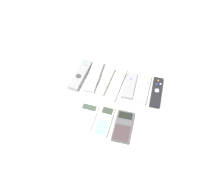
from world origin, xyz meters
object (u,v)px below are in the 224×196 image
object	(u,v)px
remote_4	(130,85)
remote_5	(143,89)
calculator_0	(86,116)
remote_2	(106,81)
calculator_2	(123,126)
remote_0	(80,75)
remote_3	(117,84)
remote_1	(94,76)
calculator_1	(105,121)
remote_6	(156,92)

from	to	relation	value
remote_4	remote_5	size ratio (longest dim) A/B	0.90
calculator_0	remote_2	bearing A→B (deg)	82.69
remote_5	calculator_2	world-z (taller)	remote_5
remote_0	remote_4	bearing A→B (deg)	5.63
calculator_0	remote_0	bearing A→B (deg)	116.68
remote_3	remote_5	world-z (taller)	remote_5
remote_0	remote_1	bearing A→B (deg)	10.89
remote_1	calculator_0	size ratio (longest dim) A/B	1.50
remote_1	remote_4	world-z (taller)	remote_1
calculator_0	calculator_2	bearing A→B (deg)	-1.75
remote_2	remote_5	xyz separation A→B (m)	(0.20, 0.01, -0.00)
remote_2	calculator_1	distance (m)	0.23
remote_5	calculator_1	distance (m)	0.26
remote_2	remote_6	xyz separation A→B (m)	(0.27, 0.01, -0.00)
remote_4	remote_6	size ratio (longest dim) A/B	0.91
remote_4	remote_6	world-z (taller)	remote_6
remote_2	remote_0	bearing A→B (deg)	-176.35
remote_6	calculator_1	bearing A→B (deg)	-134.73
remote_0	remote_5	size ratio (longest dim) A/B	1.12
remote_1	remote_3	size ratio (longest dim) A/B	0.94
remote_5	remote_2	bearing A→B (deg)	-179.63
remote_0	remote_3	world-z (taller)	remote_0
remote_5	calculator_0	world-z (taller)	remote_5
remote_0	remote_6	bearing A→B (deg)	4.45
remote_3	remote_5	xyz separation A→B (m)	(0.14, 0.01, 0.00)
remote_0	calculator_0	distance (m)	0.25
remote_1	remote_6	world-z (taller)	remote_1
remote_4	calculator_0	world-z (taller)	remote_4
calculator_1	calculator_2	size ratio (longest dim) A/B	0.98
remote_1	remote_4	bearing A→B (deg)	-2.75
remote_6	calculator_1	xyz separation A→B (m)	(-0.20, -0.23, -0.00)
remote_0	calculator_2	distance (m)	0.37
remote_3	calculator_0	xyz separation A→B (m)	(-0.09, -0.22, -0.00)
calculator_0	calculator_2	distance (m)	0.18
remote_6	calculator_0	bearing A→B (deg)	-145.52
calculator_0	calculator_2	xyz separation A→B (m)	(0.18, -0.00, 0.00)
remote_2	remote_5	distance (m)	0.20
remote_0	remote_3	distance (m)	0.20
remote_2	remote_3	bearing A→B (deg)	2.03
remote_0	calculator_0	size ratio (longest dim) A/B	1.52
remote_0	remote_1	distance (m)	0.07
remote_6	remote_4	bearing A→B (deg)	175.57
remote_6	calculator_2	world-z (taller)	remote_6
remote_4	calculator_0	xyz separation A→B (m)	(-0.15, -0.23, -0.00)
remote_1	calculator_1	xyz separation A→B (m)	(0.13, -0.23, -0.01)
remote_4	calculator_1	size ratio (longest dim) A/B	1.04
calculator_0	calculator_1	bearing A→B (deg)	-1.50
remote_3	calculator_1	distance (m)	0.22
remote_5	remote_0	bearing A→B (deg)	179.67
remote_5	calculator_0	distance (m)	0.32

